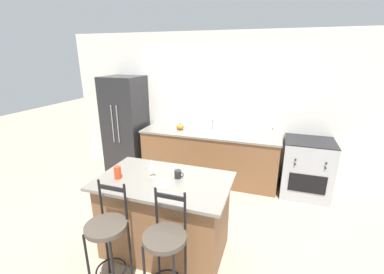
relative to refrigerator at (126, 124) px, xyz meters
name	(u,v)px	position (x,y,z in m)	size (l,w,h in m)	color
ground_plane	(203,188)	(1.73, -0.35, -0.95)	(18.00, 18.00, 0.00)	tan
wall_back	(214,107)	(1.73, 0.37, 0.40)	(6.00, 0.07, 2.70)	silver
back_counter	(209,156)	(1.73, 0.04, -0.48)	(2.54, 0.70, 0.94)	brown
sink_faucet	(212,122)	(1.73, 0.24, 0.12)	(0.02, 0.13, 0.22)	#ADAFB5
kitchen_island	(165,215)	(1.72, -1.96, -0.47)	(1.51, 0.92, 0.96)	brown
refrigerator	(126,124)	(0.00, 0.00, 0.00)	(0.73, 0.72, 1.90)	#232326
oven_range	(306,168)	(3.43, 0.01, -0.47)	(0.77, 0.70, 0.97)	#ADAFB5
bar_stool_near	(108,236)	(1.43, -2.63, -0.33)	(0.40, 0.40, 1.15)	black
bar_stool_far	(165,248)	(2.02, -2.59, -0.33)	(0.40, 0.40, 1.15)	black
dinner_plate	(163,184)	(1.76, -2.07, 0.01)	(0.20, 0.20, 0.02)	white
wine_glass	(152,165)	(1.57, -1.94, 0.16)	(0.07, 0.07, 0.22)	white
coffee_mug	(178,174)	(1.86, -1.86, 0.05)	(0.11, 0.08, 0.09)	#232326
tumbler_cup	(118,172)	(1.22, -2.09, 0.08)	(0.08, 0.08, 0.15)	red
pumpkin_decoration	(180,127)	(1.16, 0.03, 0.04)	(0.14, 0.14, 0.13)	orange
soap_bottle	(272,133)	(2.83, 0.19, 0.04)	(0.05, 0.05, 0.14)	silver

